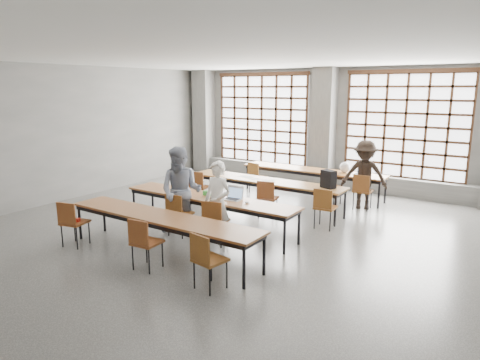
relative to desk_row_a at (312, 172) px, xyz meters
name	(u,v)px	position (x,y,z in m)	size (l,w,h in m)	color
floor	(219,234)	(-0.23, -3.98, -0.66)	(11.00, 11.00, 0.00)	#484946
ceiling	(217,56)	(-0.23, -3.98, 2.84)	(11.00, 11.00, 0.00)	silver
wall_back	(327,127)	(-0.23, 1.52, 1.09)	(10.00, 10.00, 0.00)	#5A5A58
wall_left	(63,134)	(-5.23, -3.98, 1.09)	(11.00, 11.00, 0.00)	#5A5A58
column_left	(204,122)	(-4.73, 1.24, 1.09)	(0.60, 0.55, 3.50)	#51514F
column_mid	(324,128)	(-0.23, 1.24, 1.09)	(0.60, 0.55, 3.50)	#51514F
window_left	(262,120)	(-2.48, 1.44, 1.24)	(3.32, 0.12, 3.00)	white
window_right	(405,126)	(2.02, 1.44, 1.24)	(3.32, 0.12, 3.00)	white
sill_ledge	(323,177)	(-0.23, 1.32, -0.41)	(9.80, 0.35, 0.50)	#51514F
desk_row_a	(312,172)	(0.00, 0.00, 0.00)	(4.00, 0.70, 0.73)	brown
desk_row_b	(265,182)	(-0.39, -1.88, 0.00)	(4.00, 0.70, 0.73)	brown
desk_row_c	(209,200)	(-0.53, -3.92, 0.00)	(4.00, 0.70, 0.73)	brown
desk_row_d	(161,219)	(-0.39, -5.46, 0.00)	(4.00, 0.70, 0.73)	brown
chair_back_left	(256,174)	(-1.41, -0.63, -0.13)	(0.49, 0.49, 0.88)	brown
chair_back_mid	(330,184)	(0.79, -0.63, -0.13)	(0.48, 0.48, 0.88)	maroon
chair_back_right	(362,188)	(1.60, -0.63, -0.13)	(0.44, 0.45, 0.88)	brown
chair_mid_left	(198,184)	(-1.97, -2.51, -0.13)	(0.50, 0.50, 0.88)	brown
chair_mid_centre	(267,195)	(0.03, -2.51, -0.13)	(0.51, 0.51, 0.88)	brown
chair_mid_right	(324,204)	(1.42, -2.51, -0.13)	(0.45, 0.45, 0.88)	brown
chair_front_left	(178,210)	(-0.82, -4.55, -0.13)	(0.45, 0.45, 0.88)	brown
chair_front_right	(214,218)	(0.09, -4.55, -0.13)	(0.50, 0.51, 0.88)	brown
chair_near_left	(71,219)	(-2.07, -6.08, -0.13)	(0.51, 0.51, 0.88)	maroon
chair_near_mid	(144,239)	(-0.18, -6.08, -0.13)	(0.46, 0.46, 0.88)	maroon
chair_near_right	(206,256)	(1.10, -6.08, -0.13)	(0.49, 0.49, 0.88)	brown
student_male	(217,203)	(0.07, -4.42, 0.13)	(0.58, 0.38, 1.59)	white
student_female	(181,191)	(-0.83, -4.42, 0.23)	(0.87, 0.68, 1.79)	#19294C
student_back	(364,175)	(1.60, -0.50, 0.18)	(1.09, 0.63, 1.68)	black
laptop_front	(233,196)	(0.01, -3.81, 0.13)	(0.38, 0.33, 0.26)	#A9A9AE
laptop_back	(362,172)	(1.36, 0.11, 0.13)	(0.39, 0.34, 0.26)	#A9A9AD
mouse	(247,202)	(0.42, -3.94, 0.08)	(0.10, 0.06, 0.04)	white
green_box	(209,193)	(-0.58, -3.84, 0.11)	(0.25, 0.09, 0.09)	green
phone	(213,198)	(-0.35, -4.02, 0.07)	(0.13, 0.06, 0.01)	black
paper_sheet_a	(246,177)	(-0.99, -1.83, 0.07)	(0.30, 0.21, 0.00)	silver
paper_sheet_b	(254,179)	(-0.69, -1.93, 0.07)	(0.30, 0.21, 0.00)	white
paper_sheet_c	(269,180)	(-0.29, -1.88, 0.07)	(0.30, 0.21, 0.00)	silver
backpack	(328,179)	(1.21, -1.83, 0.27)	(0.32, 0.20, 0.40)	black
plastic_bag	(345,167)	(0.90, 0.05, 0.21)	(0.26, 0.21, 0.29)	white
red_pouch	(75,220)	(-2.09, -6.01, -0.16)	(0.20, 0.08, 0.06)	#B12315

